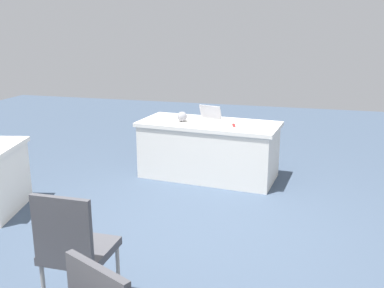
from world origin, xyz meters
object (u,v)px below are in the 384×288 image
Objects in this scene: laptop_silver at (207,119)px; yarn_ball at (182,117)px; chair_tucked_left at (74,246)px; scissors_red at (234,125)px; table_foreground at (209,150)px.

yarn_ball is at bearing 27.96° from laptop_silver.
chair_tucked_left reaches higher than yarn_ball.
chair_tucked_left is 5.26× the size of scissors_red.
yarn_ball is at bearing 5.66° from table_foreground.
chair_tucked_left is 7.25× the size of yarn_ball.
scissors_red is (-0.35, 0.10, 0.38)m from table_foreground.
table_foreground is 0.42m from laptop_silver.
scissors_red is (-0.57, -3.00, 0.22)m from chair_tucked_left.
laptop_silver is at bearing 86.87° from chair_tucked_left.
table_foreground is 0.57m from yarn_ball.
laptop_silver is 0.33m from yarn_ball.
scissors_red is at bearing 174.55° from yarn_ball.
scissors_red is at bearing 79.51° from chair_tucked_left.
yarn_ball reaches higher than table_foreground.
chair_tucked_left is 3.08m from yarn_ball.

